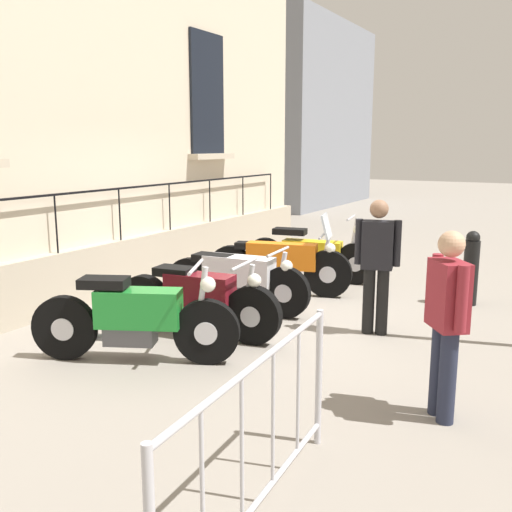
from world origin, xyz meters
name	(u,v)px	position (x,y,z in m)	size (l,w,h in m)	color
ground_plane	(256,315)	(0.00, 0.00, 0.00)	(60.00, 60.00, 0.00)	gray
building_facade	(94,97)	(-2.74, 0.00, 2.92)	(0.82, 11.41, 6.06)	beige
motorcycle_green	(136,319)	(-0.28, -2.04, 0.46)	(2.04, 1.09, 1.04)	black
motorcycle_maroon	(197,300)	(-0.19, -1.08, 0.43)	(2.11, 0.69, 0.94)	black
motorcycle_white	(236,279)	(-0.32, 0.02, 0.45)	(2.11, 0.71, 0.89)	black
motorcycle_orange	(280,264)	(-0.24, 1.14, 0.46)	(2.18, 0.77, 1.24)	black
motorcycle_yellow	(310,255)	(-0.20, 2.15, 0.43)	(2.21, 0.69, 1.10)	black
crowd_barrier	(258,437)	(2.10, -3.70, 0.56)	(0.18, 2.14, 1.05)	#B7B7BF
bollard	(471,268)	(2.37, 1.92, 0.53)	(0.21, 0.21, 1.05)	black
pedestrian_standing	(377,260)	(1.60, 0.04, 0.90)	(0.52, 0.29, 1.61)	black
pedestrian_walking	(447,316)	(2.76, -1.79, 0.88)	(0.39, 0.44, 1.57)	#23283D
distant_building	(274,117)	(-6.85, 13.59, 3.28)	(5.50, 6.85, 6.55)	gray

